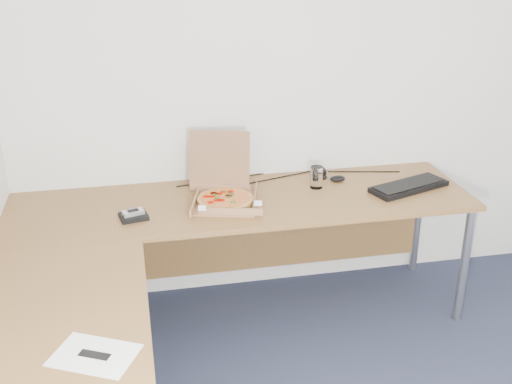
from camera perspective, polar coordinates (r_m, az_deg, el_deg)
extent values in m
cube|color=brown|center=(3.42, -1.23, -0.92)|extent=(2.50, 0.70, 0.03)
cube|color=brown|center=(2.44, -17.90, -12.93)|extent=(0.70, 1.50, 0.03)
cylinder|color=gray|center=(4.20, 14.37, -2.48)|extent=(0.05, 0.05, 0.70)
cube|color=#9C6C48|center=(3.37, -2.77, -1.01)|extent=(0.33, 0.33, 0.01)
cube|color=#9C6C48|center=(3.48, -3.32, 2.80)|extent=(0.33, 0.07, 0.33)
cylinder|color=#DDA44E|center=(3.36, -2.78, -0.75)|extent=(0.30, 0.30, 0.02)
cylinder|color=red|center=(3.35, -2.78, -0.53)|extent=(0.26, 0.26, 0.00)
cylinder|color=white|center=(3.57, 5.48, 1.33)|extent=(0.07, 0.07, 0.13)
cube|color=black|center=(3.65, 13.62, 0.48)|extent=(0.49, 0.31, 0.03)
ellipsoid|color=black|center=(3.69, 7.38, 1.21)|extent=(0.09, 0.06, 0.03)
cube|color=black|center=(3.25, -10.99, -2.18)|extent=(0.15, 0.14, 0.02)
cube|color=#B2B5BA|center=(3.25, -11.03, -1.82)|extent=(0.12, 0.08, 0.02)
cube|color=white|center=(2.32, -14.38, -14.07)|extent=(0.34, 0.31, 0.00)
ellipsoid|color=black|center=(3.72, 5.81, 1.83)|extent=(0.09, 0.09, 0.07)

